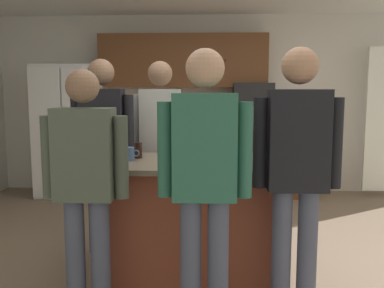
% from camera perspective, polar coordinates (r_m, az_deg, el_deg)
% --- Properties ---
extents(floor, '(7.04, 7.04, 0.00)m').
position_cam_1_polar(floor, '(3.87, 2.53, -15.67)').
color(floor, '#7F6B56').
rests_on(floor, ground).
extents(back_wall, '(6.40, 0.10, 2.60)m').
position_cam_1_polar(back_wall, '(6.36, 2.56, 5.40)').
color(back_wall, silver).
rests_on(back_wall, ground).
extents(cabinet_run_upper, '(2.40, 0.38, 0.75)m').
position_cam_1_polar(cabinet_run_upper, '(6.19, -1.18, 11.14)').
color(cabinet_run_upper, brown).
extents(cabinet_run_lower, '(1.80, 0.63, 0.90)m').
position_cam_1_polar(cabinet_run_lower, '(6.16, 8.11, -2.68)').
color(cabinet_run_lower, brown).
rests_on(cabinet_run_lower, ground).
extents(refrigerator, '(0.91, 0.76, 1.86)m').
position_cam_1_polar(refrigerator, '(6.29, -16.00, 1.72)').
color(refrigerator, white).
rests_on(refrigerator, ground).
extents(microwave_over_range, '(0.56, 0.40, 0.32)m').
position_cam_1_polar(microwave_over_range, '(6.09, 8.26, 6.66)').
color(microwave_over_range, black).
extents(kitchen_island, '(1.37, 0.86, 0.96)m').
position_cam_1_polar(kitchen_island, '(3.43, -0.21, -10.05)').
color(kitchen_island, brown).
rests_on(kitchen_island, ground).
extents(person_guest_right, '(0.57, 0.23, 1.78)m').
position_cam_1_polar(person_guest_right, '(4.07, -4.26, 0.64)').
color(person_guest_right, '#383842').
rests_on(person_guest_right, ground).
extents(person_guest_left, '(0.57, 0.24, 1.78)m').
position_cam_1_polar(person_guest_left, '(3.90, -11.95, 0.24)').
color(person_guest_left, '#232D4C').
rests_on(person_guest_left, ground).
extents(person_host_foreground, '(0.57, 0.22, 1.64)m').
position_cam_1_polar(person_host_foreground, '(2.85, -14.21, -4.35)').
color(person_host_foreground, '#4C5166').
rests_on(person_host_foreground, ground).
extents(person_elder_center, '(0.57, 0.23, 1.75)m').
position_cam_1_polar(person_elder_center, '(2.55, 1.72, -3.80)').
color(person_elder_center, '#4C5166').
rests_on(person_elder_center, ground).
extents(person_guest_by_door, '(0.57, 0.23, 1.78)m').
position_cam_1_polar(person_guest_by_door, '(2.81, 13.99, -2.61)').
color(person_guest_by_door, '#4C5166').
rests_on(person_guest_by_door, ground).
extents(glass_short_whisky, '(0.06, 0.06, 0.13)m').
position_cam_1_polar(glass_short_whisky, '(3.47, -7.27, -0.85)').
color(glass_short_whisky, black).
rests_on(glass_short_whisky, kitchen_island).
extents(tumbler_amber, '(0.06, 0.06, 0.13)m').
position_cam_1_polar(tumbler_amber, '(3.54, 6.47, -0.65)').
color(tumbler_amber, black).
rests_on(tumbler_amber, kitchen_island).
extents(glass_pilsner, '(0.07, 0.07, 0.13)m').
position_cam_1_polar(glass_pilsner, '(3.17, 7.31, -1.65)').
color(glass_pilsner, black).
rests_on(glass_pilsner, kitchen_island).
extents(mug_ceramic_white, '(0.12, 0.08, 0.11)m').
position_cam_1_polar(mug_ceramic_white, '(3.36, -8.43, -1.33)').
color(mug_ceramic_white, '#4C6B99').
rests_on(mug_ceramic_white, kitchen_island).
extents(mug_blue_stoneware, '(0.12, 0.08, 0.11)m').
position_cam_1_polar(mug_blue_stoneware, '(3.11, -9.95, -2.05)').
color(mug_blue_stoneware, '#4C6B99').
rests_on(mug_blue_stoneware, kitchen_island).
extents(serving_tray, '(0.44, 0.30, 0.04)m').
position_cam_1_polar(serving_tray, '(3.31, 1.69, -1.94)').
color(serving_tray, '#B7B7BC').
rests_on(serving_tray, kitchen_island).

